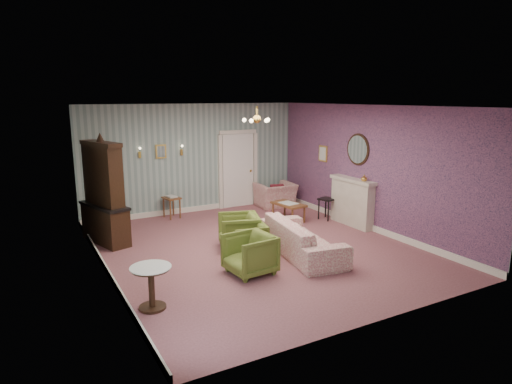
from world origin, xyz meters
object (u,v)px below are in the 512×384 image
dresser (103,190)px  side_table_black (327,209)px  pedestal_table (152,287)px  sofa_chintz (302,232)px  wingback_chair (275,191)px  olive_chair_a (250,252)px  olive_chair_c (239,230)px  fireplace (352,202)px  coffee_table (288,212)px  olive_chair_b (247,237)px

dresser → side_table_black: size_ratio=4.17×
dresser → pedestal_table: (0.00, -3.50, -0.82)m
sofa_chintz → wingback_chair: bearing=-14.6°
olive_chair_a → wingback_chair: (2.96, 4.00, 0.05)m
olive_chair_c → dresser: bearing=-108.3°
fireplace → pedestal_table: fireplace is taller
olive_chair_a → olive_chair_c: size_ratio=0.98×
wingback_chair → sofa_chintz: bearing=69.5°
olive_chair_a → fireplace: fireplace is taller
sofa_chintz → wingback_chair: size_ratio=2.27×
dresser → side_table_black: dresser is taller
sofa_chintz → dresser: dresser is taller
dresser → pedestal_table: dresser is taller
fireplace → pedestal_table: (-5.51, -1.99, -0.25)m
wingback_chair → dresser: (-4.86, -0.99, 0.70)m
side_table_black → coffee_table: bearing=157.1°
sofa_chintz → olive_chair_b: bearing=70.7°
olive_chair_b → olive_chair_c: 0.37m
dresser → side_table_black: (5.29, -0.82, -0.88)m
coffee_table → side_table_black: bearing=-22.9°
dresser → side_table_black: bearing=-25.9°
olive_chair_b → fireplace: bearing=112.3°
olive_chair_b → olive_chair_a: bearing=-13.5°
wingback_chair → pedestal_table: 6.62m
olive_chair_a → coffee_table: size_ratio=0.89×
olive_chair_c → fireplace: size_ratio=0.58×
dresser → coffee_table: 4.50m
fireplace → coffee_table: bearing=136.5°
coffee_table → side_table_black: size_ratio=1.61×
pedestal_table → dresser: bearing=90.0°
wingback_chair → side_table_black: (0.44, -1.81, -0.17)m
olive_chair_b → side_table_black: (2.97, 1.29, -0.08)m
fireplace → side_table_black: 0.78m
sofa_chintz → coffee_table: 2.46m
olive_chair_b → sofa_chintz: (0.96, -0.52, 0.10)m
olive_chair_b → side_table_black: bearing=125.1°
olive_chair_c → dresser: (-2.32, 1.74, 0.75)m
sofa_chintz → wingback_chair: 3.94m
olive_chair_a → dresser: size_ratio=0.34×
pedestal_table → sofa_chintz: bearing=15.0°
sofa_chintz → fireplace: 2.49m
olive_chair_b → pedestal_table: 2.71m
olive_chair_a → sofa_chintz: size_ratio=0.34×
olive_chair_c → side_table_black: (2.97, 0.92, -0.13)m
wingback_chair → olive_chair_a: bearing=56.5°
olive_chair_b → dresser: bearing=-120.5°
wingback_chair → pedestal_table: (-4.86, -4.49, -0.12)m
wingback_chair → dresser: 5.01m
wingback_chair → side_table_black: size_ratio=1.86×
olive_chair_a → pedestal_table: (-1.90, -0.49, -0.06)m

